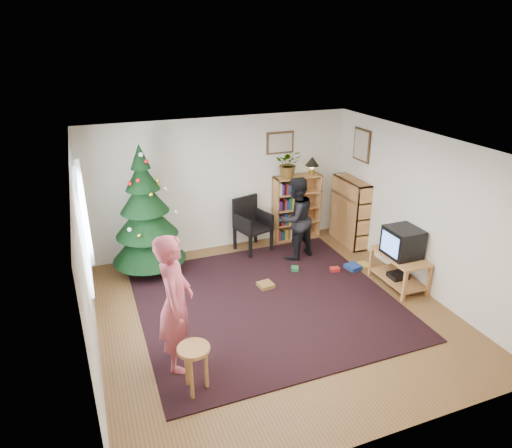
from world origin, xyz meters
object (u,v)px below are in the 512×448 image
object	(u,v)px
bookshelf_right	(350,211)
stool	(194,358)
crt_tv	(403,242)
picture_right	(362,145)
person_standing	(175,303)
bookshelf_back	(297,207)
armchair	(251,221)
tv_stand	(399,267)
picture_back	(280,143)
christmas_tree	(146,221)
potted_plant	(289,164)
table_lamp	(312,163)
person_by_chair	(295,219)

from	to	relation	value
bookshelf_right	stool	distance (m)	4.82
crt_tv	stool	size ratio (longest dim) A/B	0.86
picture_right	crt_tv	size ratio (longest dim) A/B	1.13
bookshelf_right	person_standing	distance (m)	4.58
bookshelf_back	armchair	world-z (taller)	bookshelf_back
tv_stand	picture_right	bearing A→B (deg)	81.66
bookshelf_right	tv_stand	bearing A→B (deg)	176.08
picture_back	person_standing	world-z (taller)	picture_back
tv_stand	bookshelf_right	bearing A→B (deg)	86.08
christmas_tree	tv_stand	xyz separation A→B (m)	(3.73, -1.96, -0.61)
armchair	stool	distance (m)	3.90
bookshelf_right	armchair	world-z (taller)	bookshelf_right
christmas_tree	bookshelf_back	bearing A→B (deg)	7.15
picture_back	potted_plant	distance (m)	0.42
stool	person_standing	xyz separation A→B (m)	(-0.07, 0.54, 0.41)
bookshelf_right	picture_right	bearing A→B (deg)	-94.88
crt_tv	stool	world-z (taller)	crt_tv
picture_right	tv_stand	world-z (taller)	picture_right
stool	table_lamp	world-z (taller)	table_lamp
person_standing	table_lamp	distance (m)	4.51
armchair	table_lamp	distance (m)	1.65
table_lamp	crt_tv	bearing A→B (deg)	-79.31
tv_stand	armchair	bearing A→B (deg)	128.65
bookshelf_back	table_lamp	size ratio (longest dim) A/B	3.66
armchair	bookshelf_back	bearing A→B (deg)	-9.20
tv_stand	person_standing	distance (m)	3.87
picture_back	christmas_tree	xyz separation A→B (m)	(-2.66, -0.51, -1.01)
table_lamp	potted_plant	bearing A→B (deg)	180.00
potted_plant	table_lamp	world-z (taller)	potted_plant
crt_tv	armchair	size ratio (longest dim) A/B	0.52
picture_back	armchair	xyz separation A→B (m)	(-0.69, -0.26, -1.40)
picture_back	stool	world-z (taller)	picture_back
crt_tv	armchair	xyz separation A→B (m)	(-1.76, 2.20, -0.23)
picture_back	person_by_chair	bearing A→B (deg)	-95.33
picture_right	christmas_tree	size ratio (longest dim) A/B	0.27
person_standing	person_by_chair	distance (m)	3.40
bookshelf_right	tv_stand	size ratio (longest dim) A/B	1.37
bookshelf_back	crt_tv	world-z (taller)	bookshelf_back
christmas_tree	armchair	world-z (taller)	christmas_tree
bookshelf_right	potted_plant	distance (m)	1.51
picture_right	table_lamp	distance (m)	1.00
armchair	table_lamp	xyz separation A→B (m)	(1.32, 0.13, 0.99)
stool	bookshelf_right	bearing A→B (deg)	37.35
bookshelf_back	person_standing	world-z (taller)	person_standing
person_standing	person_by_chair	world-z (taller)	person_standing
person_standing	stool	bearing A→B (deg)	-156.14
bookshelf_right	stool	size ratio (longest dim) A/B	2.10
christmas_tree	stool	bearing A→B (deg)	-89.63
picture_back	crt_tv	distance (m)	2.93
person_standing	armchair	bearing A→B (deg)	-19.11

